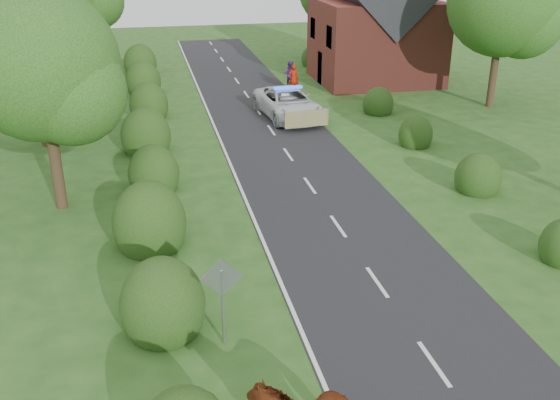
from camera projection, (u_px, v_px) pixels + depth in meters
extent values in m
plane|color=#28511B|center=(434.00, 364.00, 15.58)|extent=(120.00, 120.00, 0.00)
cube|color=black|center=(293.00, 162.00, 28.99)|extent=(6.00, 70.00, 0.02)
cube|color=white|center=(434.00, 363.00, 15.57)|extent=(0.12, 1.80, 0.01)
cube|color=white|center=(377.00, 282.00, 19.15)|extent=(0.12, 1.80, 0.01)
cube|color=white|center=(338.00, 226.00, 22.73)|extent=(0.12, 1.80, 0.01)
cube|color=white|center=(310.00, 185.00, 26.30)|extent=(0.12, 1.80, 0.01)
cube|color=white|center=(288.00, 154.00, 29.88)|extent=(0.12, 1.80, 0.01)
cube|color=white|center=(271.00, 130.00, 33.46)|extent=(0.12, 1.80, 0.01)
cube|color=white|center=(258.00, 110.00, 37.03)|extent=(0.12, 1.80, 0.01)
cube|color=white|center=(246.00, 94.00, 40.61)|extent=(0.12, 1.80, 0.01)
cube|color=white|center=(237.00, 81.00, 44.18)|extent=(0.12, 1.80, 0.01)
cube|color=white|center=(229.00, 69.00, 47.76)|extent=(0.12, 1.80, 0.01)
cube|color=white|center=(222.00, 59.00, 51.34)|extent=(0.12, 1.80, 0.01)
cube|color=white|center=(216.00, 51.00, 54.91)|extent=(0.12, 1.80, 0.01)
cube|color=white|center=(211.00, 43.00, 58.49)|extent=(0.12, 1.80, 0.01)
cube|color=white|center=(231.00, 166.00, 28.41)|extent=(0.12, 70.00, 0.01)
ellipsoid|color=#233616|center=(163.00, 305.00, 16.68)|extent=(2.30, 2.41, 2.70)
ellipsoid|color=#233616|center=(150.00, 224.00, 21.08)|extent=(2.50, 2.62, 3.00)
ellipsoid|color=#233616|center=(154.00, 174.00, 25.67)|extent=(2.10, 2.20, 2.50)
ellipsoid|color=#233616|center=(146.00, 136.00, 30.06)|extent=(2.40, 2.52, 2.80)
ellipsoid|color=#233616|center=(149.00, 105.00, 35.51)|extent=(2.20, 2.31, 2.60)
ellipsoid|color=#233616|center=(143.00, 82.00, 40.82)|extent=(2.30, 2.41, 2.70)
ellipsoid|color=#233616|center=(140.00, 63.00, 46.16)|extent=(2.40, 2.52, 2.80)
ellipsoid|color=#233616|center=(478.00, 178.00, 25.60)|extent=(1.90, 2.00, 2.10)
ellipsoid|color=#233616|center=(416.00, 135.00, 30.95)|extent=(1.70, 1.78, 2.00)
ellipsoid|color=#233616|center=(378.00, 104.00, 36.38)|extent=(1.80, 1.89, 2.00)
ellipsoid|color=#233616|center=(312.00, 59.00, 48.86)|extent=(1.70, 1.78, 2.00)
cylinder|color=#332316|center=(55.00, 159.00, 23.54)|extent=(0.44, 0.44, 3.96)
sphere|color=#1C4310|center=(40.00, 64.00, 22.09)|extent=(5.60, 5.60, 5.60)
sphere|color=#4A832F|center=(71.00, 91.00, 22.15)|extent=(3.92, 3.92, 3.92)
cylinder|color=#332316|center=(41.00, 109.00, 30.44)|extent=(0.44, 0.44, 3.74)
sphere|color=#1C4310|center=(30.00, 38.00, 29.07)|extent=(5.60, 5.60, 5.60)
sphere|color=#4A832F|center=(53.00, 58.00, 29.11)|extent=(3.92, 3.92, 3.92)
cylinder|color=#332316|center=(35.00, 60.00, 38.86)|extent=(0.44, 0.44, 4.84)
sphere|color=#4A832F|center=(45.00, 6.00, 37.16)|extent=(4.76, 4.76, 4.76)
cylinder|color=#332316|center=(87.00, 38.00, 48.43)|extent=(0.44, 0.44, 4.18)
sphere|color=#4A832F|center=(96.00, 1.00, 46.96)|extent=(4.20, 4.20, 4.20)
cylinder|color=#332316|center=(494.00, 70.00, 37.14)|extent=(0.44, 0.44, 4.40)
sphere|color=#1C4310|center=(504.00, 0.00, 35.53)|extent=(6.40, 6.40, 6.40)
sphere|color=#4A832F|center=(525.00, 19.00, 35.58)|extent=(4.48, 4.48, 4.48)
cylinder|color=#332316|center=(335.00, 35.00, 50.54)|extent=(0.44, 0.44, 3.96)
sphere|color=#4A832F|center=(351.00, 1.00, 49.13)|extent=(4.20, 4.20, 4.20)
cylinder|color=gray|center=(223.00, 308.00, 15.94)|extent=(0.08, 0.08, 2.20)
cube|color=gray|center=(222.00, 277.00, 15.58)|extent=(1.06, 0.04, 1.06)
cube|color=brown|center=(376.00, 41.00, 43.18)|extent=(8.00, 7.00, 5.50)
imported|color=silver|center=(288.00, 103.00, 35.47)|extent=(3.36, 6.17, 1.64)
cube|color=yellow|center=(307.00, 119.00, 32.91)|extent=(2.44, 0.33, 0.90)
cube|color=blue|center=(288.00, 88.00, 35.10)|extent=(1.66, 0.46, 0.14)
imported|color=#A61B08|center=(293.00, 79.00, 40.73)|extent=(0.70, 0.48, 1.86)
imported|color=#4A286B|center=(290.00, 74.00, 42.08)|extent=(1.11, 1.08, 1.81)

